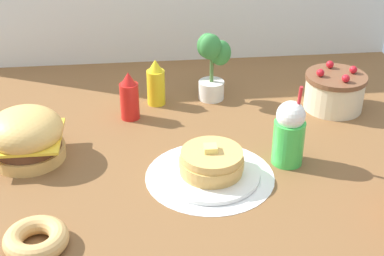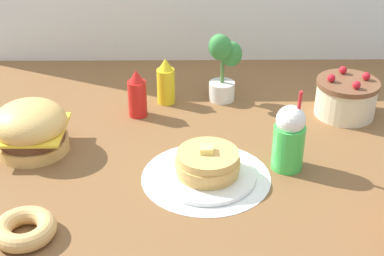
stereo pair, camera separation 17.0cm
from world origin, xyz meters
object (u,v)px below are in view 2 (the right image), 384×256
(ketchup_bottle, at_px, (137,95))
(donut_pink_glaze, at_px, (24,228))
(burger, at_px, (31,128))
(mustard_bottle, at_px, (166,82))
(pancake_stack, at_px, (207,166))
(layer_cake, at_px, (346,97))
(cream_soda_cup, at_px, (289,138))
(potted_plant, at_px, (223,64))

(ketchup_bottle, relative_size, donut_pink_glaze, 1.08)
(burger, xyz_separation_m, mustard_bottle, (0.49, 0.39, 0.00))
(pancake_stack, bearing_deg, layer_cake, 38.07)
(mustard_bottle, xyz_separation_m, donut_pink_glaze, (-0.40, -0.89, -0.06))
(ketchup_bottle, relative_size, cream_soda_cup, 0.67)
(burger, relative_size, potted_plant, 0.87)
(burger, distance_m, ketchup_bottle, 0.46)
(pancake_stack, xyz_separation_m, cream_soda_cup, (0.29, 0.07, 0.07))
(burger, bearing_deg, cream_soda_cup, -7.73)
(pancake_stack, relative_size, ketchup_bottle, 1.70)
(ketchup_bottle, relative_size, potted_plant, 0.66)
(pancake_stack, relative_size, cream_soda_cup, 1.13)
(pancake_stack, height_order, mustard_bottle, mustard_bottle)
(burger, height_order, layer_cake, burger)
(pancake_stack, height_order, layer_cake, layer_cake)
(layer_cake, bearing_deg, cream_soda_cup, -127.40)
(mustard_bottle, height_order, cream_soda_cup, cream_soda_cup)
(layer_cake, bearing_deg, mustard_bottle, 170.80)
(mustard_bottle, bearing_deg, donut_pink_glaze, -113.99)
(burger, height_order, ketchup_bottle, ketchup_bottle)
(ketchup_bottle, xyz_separation_m, cream_soda_cup, (0.56, -0.40, 0.03))
(donut_pink_glaze, bearing_deg, potted_plant, 54.88)
(burger, relative_size, ketchup_bottle, 1.33)
(layer_cake, relative_size, donut_pink_glaze, 1.34)
(burger, relative_size, donut_pink_glaze, 1.43)
(ketchup_bottle, bearing_deg, donut_pink_glaze, -110.08)
(pancake_stack, height_order, ketchup_bottle, ketchup_bottle)
(layer_cake, bearing_deg, potted_plant, 163.98)
(donut_pink_glaze, xyz_separation_m, potted_plant, (0.64, 0.91, 0.14))
(pancake_stack, height_order, potted_plant, potted_plant)
(mustard_bottle, height_order, donut_pink_glaze, mustard_bottle)
(pancake_stack, distance_m, layer_cake, 0.75)
(ketchup_bottle, distance_m, potted_plant, 0.40)
(layer_cake, xyz_separation_m, cream_soda_cup, (-0.30, -0.40, 0.04))
(cream_soda_cup, bearing_deg, burger, 172.27)
(ketchup_bottle, bearing_deg, cream_soda_cup, -35.48)
(potted_plant, bearing_deg, burger, -150.47)
(pancake_stack, xyz_separation_m, donut_pink_glaze, (-0.56, -0.30, -0.02))
(layer_cake, bearing_deg, donut_pink_glaze, -146.20)
(cream_soda_cup, height_order, donut_pink_glaze, cream_soda_cup)
(potted_plant, bearing_deg, mustard_bottle, -174.60)
(ketchup_bottle, height_order, donut_pink_glaze, ketchup_bottle)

